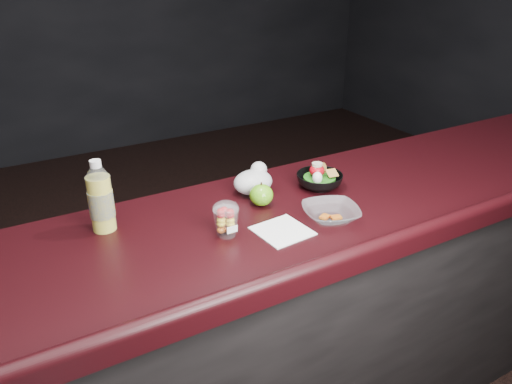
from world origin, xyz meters
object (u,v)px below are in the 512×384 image
green_apple (261,195)px  snack_bowl (319,180)px  lemonade_bottle (101,201)px  takeout_bowl (331,213)px  fruit_cup (226,218)px

green_apple → snack_bowl: bearing=3.8°
lemonade_bottle → takeout_bowl: (0.67, -0.31, -0.08)m
green_apple → snack_bowl: snack_bowl is taller
snack_bowl → takeout_bowl: snack_bowl is taller
snack_bowl → green_apple: bearing=-176.2°
lemonade_bottle → fruit_cup: (0.32, -0.23, -0.04)m
snack_bowl → fruit_cup: bearing=-162.7°
lemonade_bottle → green_apple: (0.53, -0.10, -0.06)m
fruit_cup → snack_bowl: (0.47, 0.15, -0.03)m
snack_bowl → takeout_bowl: size_ratio=0.95×
lemonade_bottle → snack_bowl: bearing=-6.2°
lemonade_bottle → fruit_cup: size_ratio=2.03×
green_apple → takeout_bowl: 0.26m
fruit_cup → green_apple: (0.20, 0.13, -0.02)m
fruit_cup → takeout_bowl: fruit_cup is taller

